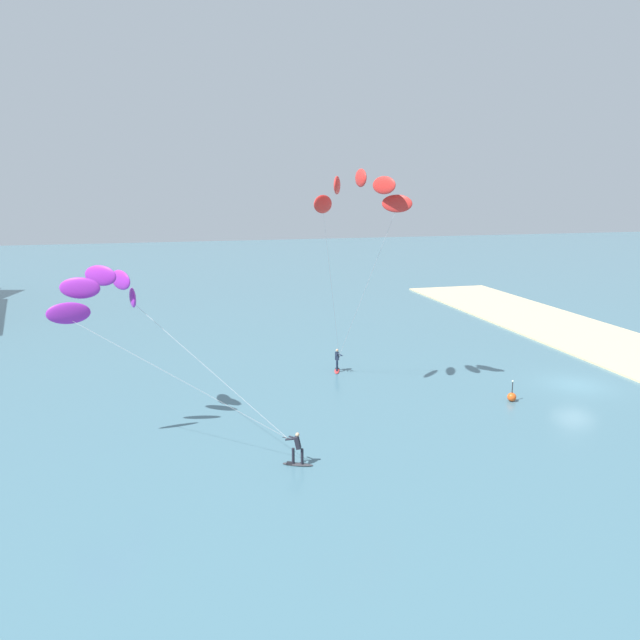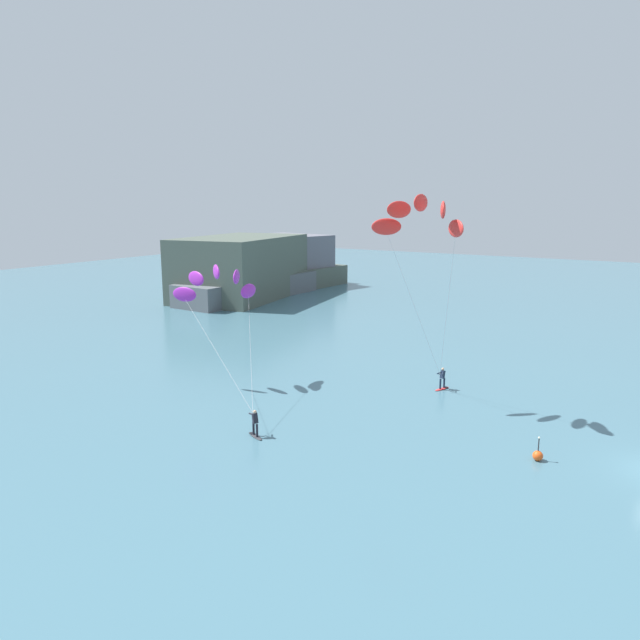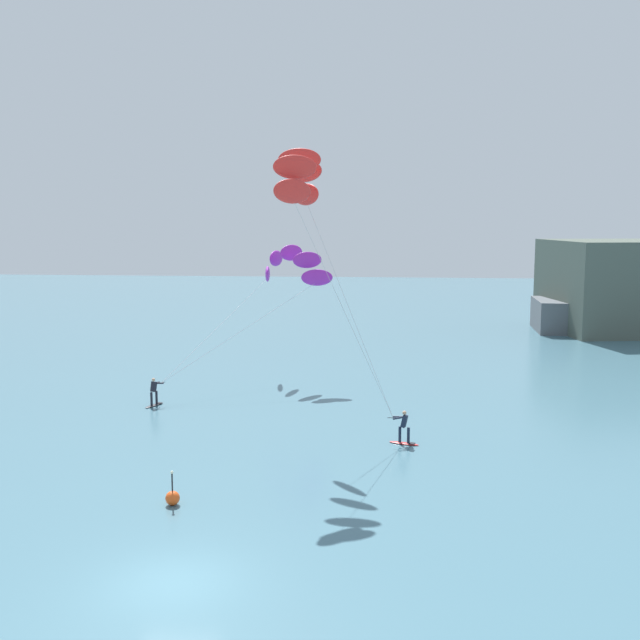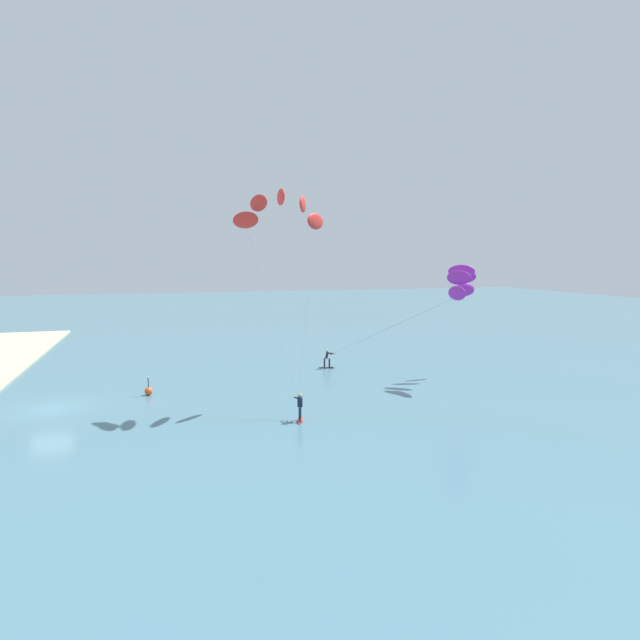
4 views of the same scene
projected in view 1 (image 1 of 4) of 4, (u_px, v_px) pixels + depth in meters
ground_plane at (576, 385)px, 42.67m from camera, size 240.00×240.00×0.00m
kitesurfer_nearshore at (360, 198)px, 38.45m from camera, size 6.95×6.44×14.32m
kitesurfer_mid_water at (108, 296)px, 33.10m from camera, size 10.47×12.34×9.21m
marker_buoy at (512, 397)px, 39.38m from camera, size 0.56×0.56×1.38m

